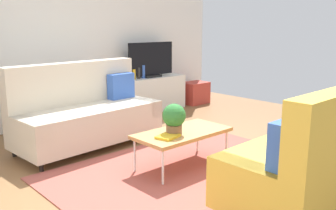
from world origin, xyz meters
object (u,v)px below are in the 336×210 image
vase_0 (123,75)px  bottle_2 (143,72)px  couch_green (317,155)px  bottle_1 (139,73)px  tv (151,60)px  coffee_table (182,134)px  potted_plant (174,118)px  tv_console (151,94)px  storage_trunk (195,93)px  couch_beige (86,113)px  bottle_0 (134,74)px  table_book_0 (168,136)px

vase_0 → bottle_2: size_ratio=0.71×
couch_green → bottle_1: (0.97, 3.81, 0.30)m
tv → bottle_1: (-0.31, -0.02, -0.21)m
coffee_table → vase_0: (0.98, 2.47, 0.33)m
couch_green → potted_plant: 1.48m
tv_console → couch_green: bearing=-108.3°
storage_trunk → bottle_2: 1.41m
couch_beige → potted_plant: size_ratio=5.80×
couch_beige → couch_green: 2.92m
tv → bottle_0: tv is taller
couch_green → coffee_table: (-0.28, 1.42, -0.05)m
tv_console → potted_plant: potted_plant is taller
couch_green → tv_console: bearing=71.0°
coffee_table → tv_console: tv_console is taller
tv_console → tv: tv is taller
tv_console → bottle_1: bottle_1 is taller
coffee_table → tv_console: size_ratio=0.79×
couch_beige → tv: size_ratio=1.95×
couch_beige → bottle_2: 2.02m
tv_console → potted_plant: bearing=-124.9°
table_book_0 → bottle_2: bottle_2 is taller
couch_green → bottle_2: 3.97m
storage_trunk → coffee_table: bearing=-138.8°
bottle_1 → tv_console: bearing=7.4°
bottle_2 → couch_beige: bearing=-151.2°
storage_trunk → potted_plant: (-2.80, -2.34, 0.38)m
bottle_0 → bottle_1: 0.11m
couch_beige → tv_console: bearing=-156.6°
tv_console → bottle_0: 0.59m
couch_beige → bottle_1: bearing=-153.4°
couch_beige → storage_trunk: bearing=-167.3°
coffee_table → bottle_0: bearing=64.4°
coffee_table → tv: bearing=57.1°
couch_beige → couch_green: (0.67, -2.84, 0.01)m
couch_beige → bottle_0: couch_beige is taller
couch_green → bottle_1: bearing=75.0°
couch_green → coffee_table: size_ratio=1.74×
couch_green → coffee_table: bearing=100.6°
couch_beige → vase_0: 1.75m
potted_plant → bottle_0: size_ratio=1.86×
vase_0 → tv: bearing=-6.9°
couch_beige → bottle_0: size_ratio=10.81×
bottle_1 → potted_plant: bearing=-120.2°
potted_plant → tv: bearing=54.9°
couch_beige → table_book_0: 1.49m
couch_beige → bottle_1: (1.64, 0.96, 0.30)m
storage_trunk → bottle_0: bearing=177.7°
potted_plant → bottle_1: bearing=59.8°
potted_plant → vase_0: vase_0 is taller
potted_plant → vase_0: 2.73m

